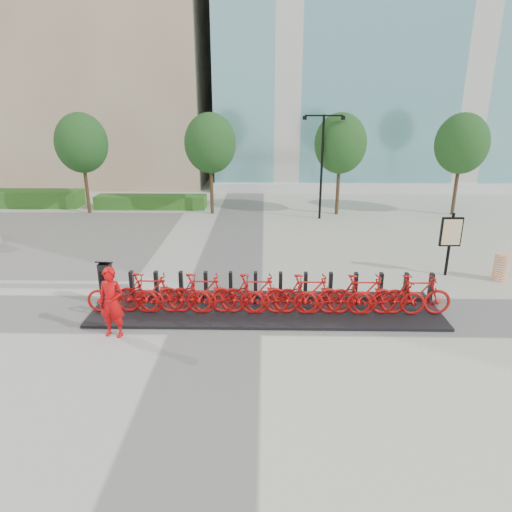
{
  "coord_description": "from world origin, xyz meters",
  "views": [
    {
      "loc": [
        1.25,
        -11.36,
        5.55
      ],
      "look_at": [
        1.0,
        1.5,
        1.2
      ],
      "focal_mm": 32.0,
      "sensor_mm": 36.0,
      "label": 1
    }
  ],
  "objects_px": {
    "worker_red": "(112,302)",
    "construction_barrel": "(501,267)",
    "bike_0": "(122,295)",
    "kiosk": "(106,282)",
    "map_sign": "(451,235)"
  },
  "relations": [
    {
      "from": "kiosk",
      "to": "bike_0",
      "type": "bearing_deg",
      "value": -43.19
    },
    {
      "from": "bike_0",
      "to": "worker_red",
      "type": "relative_size",
      "value": 1.08
    },
    {
      "from": "bike_0",
      "to": "kiosk",
      "type": "distance_m",
      "value": 0.95
    },
    {
      "from": "worker_red",
      "to": "construction_barrel",
      "type": "relative_size",
      "value": 1.97
    },
    {
      "from": "bike_0",
      "to": "construction_barrel",
      "type": "relative_size",
      "value": 2.13
    },
    {
      "from": "kiosk",
      "to": "construction_barrel",
      "type": "bearing_deg",
      "value": 12.1
    },
    {
      "from": "bike_0",
      "to": "construction_barrel",
      "type": "height_order",
      "value": "bike_0"
    },
    {
      "from": "kiosk",
      "to": "worker_red",
      "type": "height_order",
      "value": "worker_red"
    },
    {
      "from": "kiosk",
      "to": "worker_red",
      "type": "distance_m",
      "value": 2.03
    },
    {
      "from": "worker_red",
      "to": "construction_barrel",
      "type": "xyz_separation_m",
      "value": [
        11.45,
        3.96,
        -0.44
      ]
    },
    {
      "from": "worker_red",
      "to": "construction_barrel",
      "type": "distance_m",
      "value": 12.12
    },
    {
      "from": "worker_red",
      "to": "map_sign",
      "type": "bearing_deg",
      "value": 33.57
    },
    {
      "from": "bike_0",
      "to": "kiosk",
      "type": "height_order",
      "value": "kiosk"
    },
    {
      "from": "bike_0",
      "to": "worker_red",
      "type": "distance_m",
      "value": 1.23
    },
    {
      "from": "kiosk",
      "to": "construction_barrel",
      "type": "height_order",
      "value": "kiosk"
    }
  ]
}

